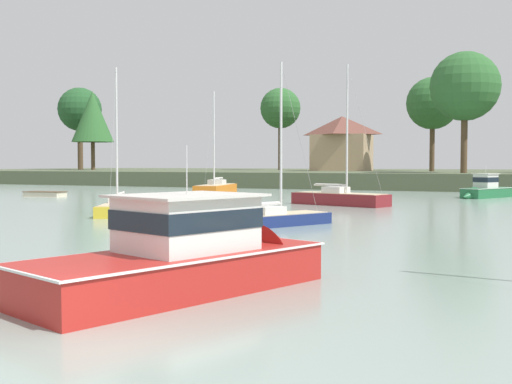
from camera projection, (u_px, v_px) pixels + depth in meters
ground_plane at (100, 352)px, 10.60m from camera, size 400.00×400.00×0.00m
far_shore_bank at (480, 178)px, 91.93m from camera, size 167.78×51.90×1.93m
dinghy_cream at (45, 195)px, 58.80m from camera, size 3.90×2.08×0.69m
sailboat_maroon at (340, 202)px, 47.34m from camera, size 7.70×4.44×10.85m
sailboat_yellow at (119, 211)px, 39.02m from camera, size 4.48×6.68×9.22m
sailboat_orange at (216, 191)px, 64.60m from camera, size 3.71×8.17×10.81m
sailboat_navy at (273, 222)px, 31.85m from camera, size 4.65×6.44×8.51m
cruiser_red at (206, 266)px, 16.12m from camera, size 5.63×9.25×4.59m
cruiser_green at (484, 193)px, 57.09m from camera, size 4.64×6.89×3.56m
shore_tree_left_mid at (465, 87)px, 73.95m from camera, size 7.96×7.96×13.97m
shore_tree_inland_b at (80, 110)px, 113.54m from camera, size 7.65×7.65×14.45m
shore_tree_far_right at (280, 109)px, 104.92m from camera, size 6.59×6.59×13.39m
shore_tree_inland_a at (93, 117)px, 105.69m from camera, size 6.84×6.84×12.98m
shore_tree_far_left at (433, 104)px, 88.09m from camera, size 7.16×7.16×12.92m
cottage_hillside at (342, 143)px, 95.35m from camera, size 8.65×6.82×8.07m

